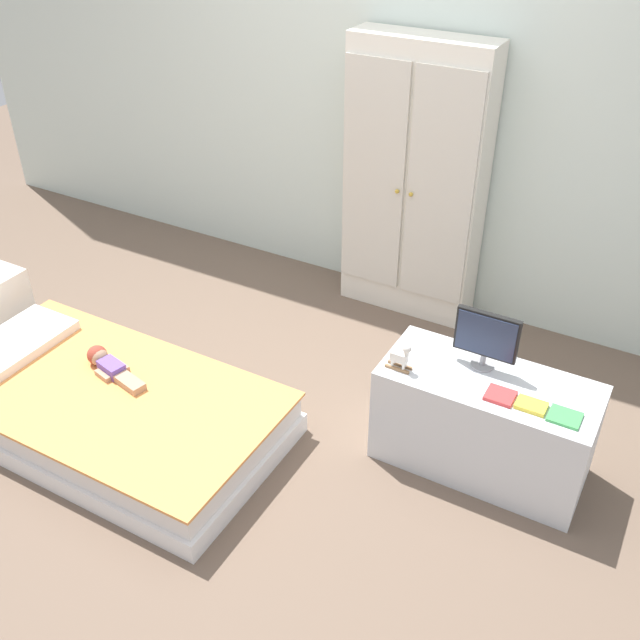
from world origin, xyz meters
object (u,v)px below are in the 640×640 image
at_px(tv_monitor, 486,337).
at_px(rocking_horse_toy, 401,357).
at_px(bed, 109,409).
at_px(book_yellow, 531,405).
at_px(doll, 106,363).
at_px(wardrobe, 414,183).
at_px(tv_stand, 484,423).
at_px(book_red, 500,396).
at_px(book_green, 565,417).

distance_m(tv_monitor, rocking_horse_toy, 0.36).
relative_size(bed, book_yellow, 13.72).
relative_size(doll, rocking_horse_toy, 2.94).
relative_size(doll, tv_monitor, 1.44).
relative_size(wardrobe, book_yellow, 12.95).
bearing_deg(wardrobe, tv_monitor, -52.61).
xyz_separation_m(tv_stand, book_red, (0.07, -0.09, 0.25)).
height_order(tv_monitor, book_red, tv_monitor).
height_order(tv_stand, book_red, book_red).
distance_m(tv_monitor, book_red, 0.25).
bearing_deg(tv_monitor, rocking_horse_toy, -147.66).
relative_size(doll, book_green, 3.12).
xyz_separation_m(tv_stand, rocking_horse_toy, (-0.36, -0.12, 0.31)).
bearing_deg(bed, book_yellow, 16.68).
height_order(bed, book_yellow, book_yellow).
xyz_separation_m(doll, wardrobe, (0.88, 1.58, 0.51)).
bearing_deg(tv_stand, book_red, -53.42).
bearing_deg(rocking_horse_toy, bed, -157.62).
xyz_separation_m(rocking_horse_toy, book_yellow, (0.55, 0.03, -0.06)).
bearing_deg(tv_monitor, tv_stand, -47.69).
bearing_deg(wardrobe, tv_stand, -52.27).
height_order(bed, doll, doll).
height_order(wardrobe, book_yellow, wardrobe).
bearing_deg(book_green, doll, -168.44).
bearing_deg(wardrobe, book_red, -52.36).
xyz_separation_m(tv_monitor, book_red, (0.13, -0.16, -0.14)).
distance_m(rocking_horse_toy, book_red, 0.43).
bearing_deg(book_green, bed, -164.41).
height_order(doll, tv_monitor, tv_monitor).
height_order(tv_monitor, rocking_horse_toy, tv_monitor).
bearing_deg(bed, tv_monitor, 24.43).
height_order(bed, book_red, book_red).
xyz_separation_m(bed, book_green, (1.94, 0.54, 0.37)).
distance_m(bed, rocking_horse_toy, 1.42).
relative_size(wardrobe, tv_stand, 1.71).
height_order(tv_stand, tv_monitor, tv_monitor).
bearing_deg(tv_monitor, book_yellow, -32.00).
relative_size(bed, book_red, 14.37).
bearing_deg(tv_monitor, doll, -160.64).
distance_m(tv_monitor, book_yellow, 0.34).
xyz_separation_m(book_yellow, book_green, (0.13, 0.00, -0.00)).
distance_m(bed, wardrobe, 1.99).
distance_m(tv_stand, tv_monitor, 0.41).
bearing_deg(doll, book_red, 13.19).
xyz_separation_m(wardrobe, book_yellow, (1.02, -1.16, -0.29)).
relative_size(wardrobe, book_green, 12.47).
xyz_separation_m(bed, rocking_horse_toy, (1.25, 0.51, 0.43)).
distance_m(bed, book_yellow, 1.92).
distance_m(tv_stand, book_red, 0.27).
distance_m(tv_stand, book_yellow, 0.33).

